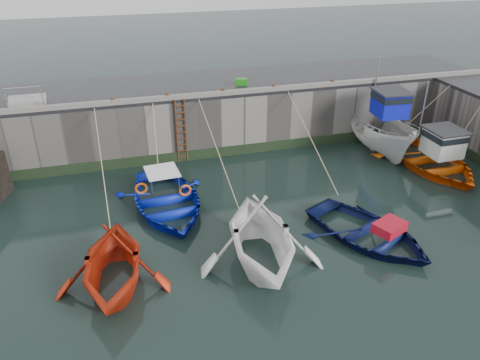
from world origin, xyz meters
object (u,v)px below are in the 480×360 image
object	(u,v)px
bollard_b	(167,96)
boat_far_orange	(431,159)
fish_crate	(241,82)
boat_near_blacktrim	(260,261)
bollard_a	(113,101)
boat_far_white	(381,130)
bollard_d	(274,87)
boat_near_blue	(167,208)
bollard_c	(223,92)
boat_near_navy	(367,239)
bollard_e	(332,82)
boat_near_white	(115,284)
ladder	(181,132)

from	to	relation	value
bollard_b	boat_far_orange	bearing A→B (deg)	-19.43
bollard_b	fish_crate	bearing A→B (deg)	18.63
boat_near_blacktrim	bollard_a	world-z (taller)	bollard_a
boat_far_white	bollard_d	distance (m)	6.09
boat_far_orange	boat_near_blue	bearing A→B (deg)	-178.99
bollard_c	boat_near_blue	bearing A→B (deg)	-128.08
boat_far_orange	bollard_b	xyz separation A→B (m)	(-12.00, 4.23, 2.90)
boat_near_navy	bollard_e	distance (m)	9.80
boat_near_navy	boat_far_orange	world-z (taller)	boat_far_orange
boat_near_blacktrim	bollard_e	world-z (taller)	bollard_e
bollard_b	bollard_d	bearing A→B (deg)	0.00
boat_near_white	boat_near_navy	distance (m)	9.16
boat_near_blue	bollard_a	bearing A→B (deg)	105.05
bollard_d	bollard_e	world-z (taller)	same
fish_crate	bollard_b	size ratio (longest dim) A/B	2.15
boat_near_blue	bollard_e	bearing A→B (deg)	21.86
boat_far_orange	bollard_e	xyz separation A→B (m)	(-3.50, 4.23, 2.90)
ladder	boat_near_blacktrim	size ratio (longest dim) A/B	0.62
boat_near_white	bollard_d	world-z (taller)	bollard_d
boat_near_white	bollard_a	xyz separation A→B (m)	(0.68, 8.95, 3.30)
ladder	boat_near_blue	distance (m)	4.75
boat_near_white	boat_near_blacktrim	bearing A→B (deg)	5.31
fish_crate	bollard_c	size ratio (longest dim) A/B	2.15
ladder	bollard_a	world-z (taller)	bollard_a
boat_near_blue	bollard_c	size ratio (longest dim) A/B	20.07
boat_near_blacktrim	bollard_b	world-z (taller)	bollard_b
boat_far_white	bollard_a	xyz separation A→B (m)	(-13.21, 1.59, 2.28)
bollard_a	bollard_d	xyz separation A→B (m)	(7.80, 0.00, 0.00)
boat_near_blacktrim	bollard_d	distance (m)	10.29
boat_near_navy	bollard_a	distance (m)	12.70
bollard_e	bollard_b	bearing A→B (deg)	180.00
bollard_a	bollard_c	world-z (taller)	same
bollard_e	boat_near_blacktrim	bearing A→B (deg)	-126.89
boat_near_white	bollard_d	size ratio (longest dim) A/B	16.23
bollard_a	bollard_b	world-z (taller)	same
boat_near_navy	fish_crate	bearing A→B (deg)	76.45
bollard_a	bollard_c	size ratio (longest dim) A/B	1.00
boat_near_white	boat_far_orange	size ratio (longest dim) A/B	0.76
boat_far_orange	bollard_c	world-z (taller)	boat_far_orange
fish_crate	bollard_e	xyz separation A→B (m)	(4.49, -1.35, -0.02)
ladder	bollard_c	bearing A→B (deg)	8.67
boat_far_orange	bollard_e	size ratio (longest dim) A/B	21.48
ladder	bollard_a	xyz separation A→B (m)	(-3.00, 0.34, 1.71)
boat_near_white	boat_far_white	size ratio (longest dim) A/B	0.71
ladder	boat_near_blue	xyz separation A→B (m)	(-1.40, -4.26, -1.59)
fish_crate	bollard_d	world-z (taller)	fish_crate
bollard_b	bollard_d	distance (m)	5.30
boat_near_blue	bollard_d	distance (m)	8.39
boat_near_white	ladder	bearing A→B (deg)	73.52
boat_near_blacktrim	fish_crate	world-z (taller)	fish_crate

